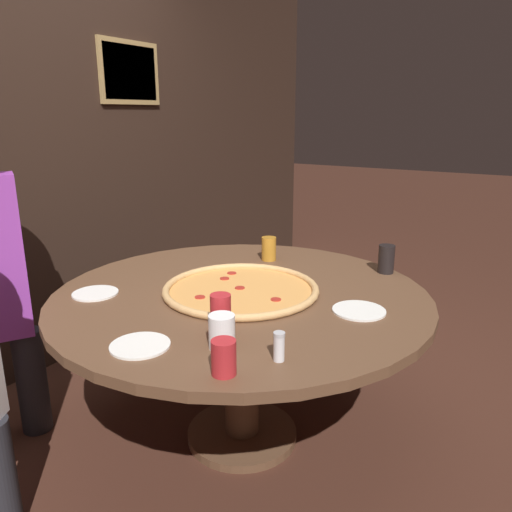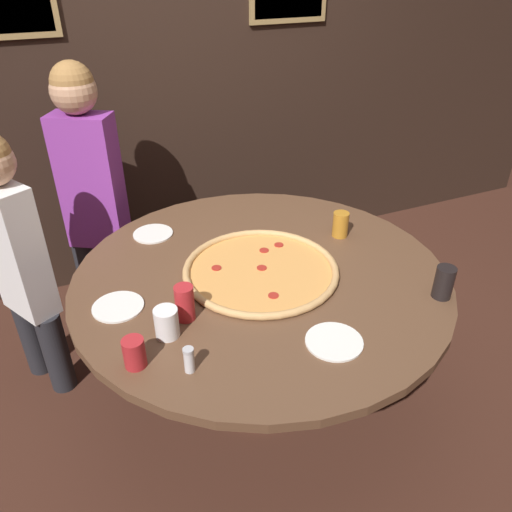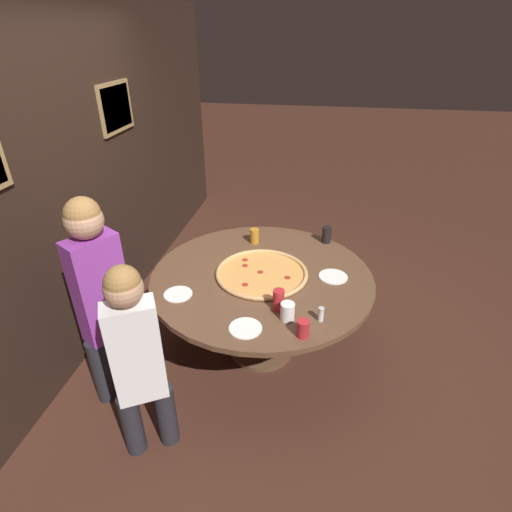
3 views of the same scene
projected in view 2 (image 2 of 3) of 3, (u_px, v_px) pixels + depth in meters
ground_plane at (260, 391)px, 2.59m from camera, size 24.00×24.00×0.00m
back_wall at (165, 74)px, 3.00m from camera, size 6.40×0.08×2.60m
dining_table at (261, 295)px, 2.26m from camera, size 1.65×1.65×0.74m
giant_pizza at (261, 270)px, 2.19m from camera, size 0.69×0.69×0.03m
drink_cup_centre_back at (134, 353)px, 1.68m from camera, size 0.08×0.08×0.11m
drink_cup_near_left at (185, 303)px, 1.89m from camera, size 0.07×0.07×0.15m
drink_cup_by_shaker at (341, 224)px, 2.44m from camera, size 0.08×0.08×0.12m
drink_cup_beside_pizza at (167, 323)px, 1.81m from camera, size 0.09×0.09×0.12m
drink_cup_near_right at (444, 282)px, 2.01m from camera, size 0.08×0.08×0.14m
white_plate_near_front at (153, 234)px, 2.48m from camera, size 0.20×0.20×0.01m
white_plate_left_side at (118, 307)px, 1.98m from camera, size 0.20×0.20×0.01m
white_plate_beside_cup at (334, 341)px, 1.81m from camera, size 0.21×0.21×0.01m
condiment_shaker at (189, 360)px, 1.66m from camera, size 0.04×0.04×0.10m
diner_far_left at (92, 188)px, 2.68m from camera, size 0.39×0.31×1.51m
diner_centre_back at (18, 256)px, 2.27m from camera, size 0.27×0.35×1.34m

